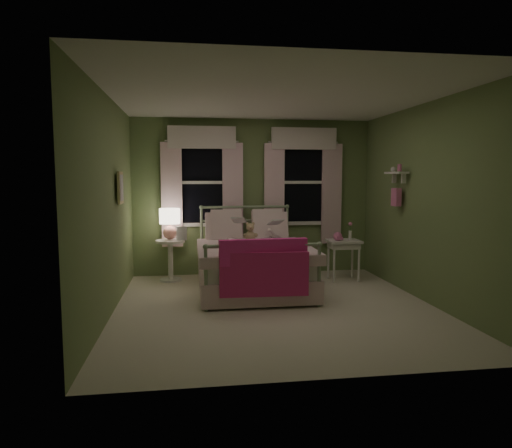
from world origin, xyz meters
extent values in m
plane|color=silver|center=(0.00, 0.00, 0.00)|extent=(4.20, 4.20, 0.00)
plane|color=white|center=(0.00, 0.00, 2.60)|extent=(4.20, 4.20, 0.00)
plane|color=#738D54|center=(0.00, 2.10, 1.30)|extent=(4.00, 0.00, 4.00)
plane|color=#738D54|center=(0.00, -2.10, 1.30)|extent=(4.00, 0.00, 4.00)
plane|color=#738D54|center=(-2.00, 0.00, 1.30)|extent=(0.00, 4.20, 4.20)
plane|color=#738D54|center=(2.00, 0.00, 1.30)|extent=(0.00, 4.20, 4.20)
cube|color=white|center=(-0.17, 0.91, 0.42)|extent=(1.44, 1.94, 0.26)
cube|color=white|center=(-0.17, 0.91, 0.18)|extent=(1.54, 2.02, 0.30)
cube|color=white|center=(-0.17, 0.76, 0.60)|extent=(1.58, 1.75, 0.14)
cylinder|color=#9EB793|center=(-0.86, 0.91, 0.30)|extent=(0.04, 1.90, 0.04)
cylinder|color=#9EB793|center=(0.52, 0.91, 0.30)|extent=(0.04, 1.90, 0.04)
cylinder|color=#9EB793|center=(-0.88, 1.88, 0.57)|extent=(0.04, 0.04, 1.15)
cylinder|color=#9EB793|center=(0.54, 1.88, 0.57)|extent=(0.04, 0.04, 1.15)
sphere|color=#9EB793|center=(-0.88, 1.88, 1.15)|extent=(0.07, 0.07, 0.07)
sphere|color=#9EB793|center=(0.54, 1.88, 1.15)|extent=(0.07, 0.07, 0.07)
cylinder|color=#9EB793|center=(-0.17, 1.88, 1.15)|extent=(1.42, 0.04, 0.04)
cylinder|color=#9EB793|center=(-0.17, 1.88, 0.93)|extent=(1.38, 0.03, 0.03)
cylinder|color=#9EB793|center=(-0.88, -0.06, 0.40)|extent=(0.04, 0.04, 0.80)
cylinder|color=#9EB793|center=(0.54, -0.06, 0.40)|extent=(0.04, 0.04, 0.80)
sphere|color=#9EB793|center=(-0.88, -0.06, 0.80)|extent=(0.07, 0.07, 0.07)
sphere|color=#9EB793|center=(0.54, -0.06, 0.80)|extent=(0.07, 0.07, 0.07)
cylinder|color=#9EB793|center=(-0.17, -0.06, 0.80)|extent=(1.42, 0.04, 0.04)
cube|color=white|center=(-0.55, 1.61, 0.80)|extent=(0.55, 0.32, 0.57)
cube|color=white|center=(0.21, 1.61, 0.80)|extent=(0.55, 0.32, 0.57)
cube|color=white|center=(-0.50, 1.61, 0.88)|extent=(0.48, 0.30, 0.51)
cube|color=white|center=(0.16, 1.61, 0.88)|extent=(0.48, 0.30, 0.51)
cube|color=#F42F95|center=(-0.17, -0.06, 0.72)|extent=(1.10, 0.16, 0.32)
cube|color=#DE2B7A|center=(-0.17, -0.13, 0.45)|extent=(1.10, 0.08, 0.55)
imported|color=#F7D1DD|center=(-0.45, 1.36, 0.93)|extent=(0.27, 0.19, 0.71)
imported|color=#F7D1DD|center=(0.11, 1.36, 0.93)|extent=(0.42, 0.36, 0.73)
imported|color=beige|center=(-0.45, 1.11, 0.96)|extent=(0.22, 0.17, 0.26)
imported|color=beige|center=(0.11, 1.11, 0.92)|extent=(0.21, 0.14, 0.26)
sphere|color=tan|center=(-0.17, 1.21, 0.75)|extent=(0.16, 0.16, 0.16)
sphere|color=tan|center=(-0.17, 1.19, 0.89)|extent=(0.12, 0.12, 0.12)
sphere|color=tan|center=(-0.21, 1.19, 0.95)|extent=(0.05, 0.05, 0.05)
sphere|color=tan|center=(-0.12, 1.19, 0.95)|extent=(0.05, 0.05, 0.05)
sphere|color=tan|center=(-0.25, 1.18, 0.77)|extent=(0.06, 0.06, 0.06)
sphere|color=tan|center=(-0.09, 1.18, 0.77)|extent=(0.06, 0.06, 0.06)
sphere|color=#8C6B51|center=(-0.17, 1.14, 0.89)|extent=(0.04, 0.04, 0.04)
cylinder|color=white|center=(-1.37, 1.70, 0.63)|extent=(0.46, 0.46, 0.04)
cylinder|color=white|center=(-1.37, 1.70, 0.32)|extent=(0.08, 0.08, 0.60)
cylinder|color=white|center=(-1.37, 1.70, 0.01)|extent=(0.34, 0.34, 0.03)
sphere|color=tan|center=(-1.37, 1.70, 0.77)|extent=(0.22, 0.22, 0.22)
cylinder|color=pink|center=(-1.37, 1.70, 0.89)|extent=(0.03, 0.03, 0.13)
cylinder|color=#FFEAC6|center=(-1.37, 1.70, 1.03)|extent=(0.32, 0.32, 0.24)
imported|color=beige|center=(-1.27, 1.62, 0.66)|extent=(0.17, 0.23, 0.02)
cube|color=white|center=(1.34, 1.31, 0.63)|extent=(0.50, 0.40, 0.04)
cube|color=white|center=(1.34, 1.31, 0.56)|extent=(0.44, 0.34, 0.08)
cylinder|color=white|center=(1.14, 1.16, 0.31)|extent=(0.04, 0.04, 0.60)
cylinder|color=white|center=(1.54, 1.16, 0.31)|extent=(0.04, 0.04, 0.60)
cylinder|color=white|center=(1.14, 1.46, 0.31)|extent=(0.04, 0.04, 0.60)
cylinder|color=white|center=(1.54, 1.46, 0.31)|extent=(0.04, 0.04, 0.60)
sphere|color=pink|center=(1.24, 1.31, 0.71)|extent=(0.14, 0.14, 0.14)
cube|color=pink|center=(1.24, 1.22, 0.69)|extent=(0.10, 0.04, 0.04)
cylinder|color=white|center=(1.46, 1.36, 0.72)|extent=(0.05, 0.05, 0.14)
cylinder|color=#4C7F3F|center=(1.46, 1.36, 0.83)|extent=(0.01, 0.01, 0.12)
sphere|color=pink|center=(1.46, 1.36, 0.90)|extent=(0.06, 0.06, 0.06)
cube|color=black|center=(-0.85, 2.08, 1.55)|extent=(0.76, 0.02, 1.35)
cube|color=white|center=(-0.85, 2.06, 2.25)|extent=(0.84, 0.05, 0.06)
cube|color=white|center=(-0.85, 2.06, 0.85)|extent=(0.84, 0.05, 0.06)
cube|color=white|center=(-1.25, 2.06, 1.55)|extent=(0.06, 0.05, 1.40)
cube|color=white|center=(-0.45, 2.06, 1.55)|extent=(0.06, 0.05, 1.40)
cube|color=white|center=(-0.85, 2.06, 1.55)|extent=(0.76, 0.04, 0.05)
cube|color=white|center=(-1.35, 2.02, 1.35)|extent=(0.34, 0.06, 1.70)
cube|color=silver|center=(-0.35, 2.02, 1.35)|extent=(0.34, 0.06, 1.70)
cube|color=white|center=(-0.85, 2.00, 2.28)|extent=(1.10, 0.08, 0.36)
cylinder|color=white|center=(-0.85, 2.04, 2.22)|extent=(1.20, 0.03, 0.03)
cube|color=black|center=(0.85, 2.08, 1.55)|extent=(0.76, 0.02, 1.35)
cube|color=white|center=(0.85, 2.06, 2.25)|extent=(0.84, 0.05, 0.06)
cube|color=white|center=(0.85, 2.06, 0.85)|extent=(0.84, 0.05, 0.06)
cube|color=white|center=(0.45, 2.06, 1.55)|extent=(0.06, 0.05, 1.40)
cube|color=white|center=(1.25, 2.06, 1.55)|extent=(0.06, 0.05, 1.40)
cube|color=white|center=(0.85, 2.06, 1.55)|extent=(0.76, 0.04, 0.05)
cube|color=white|center=(0.35, 2.02, 1.35)|extent=(0.34, 0.06, 1.70)
cube|color=white|center=(1.35, 2.02, 1.35)|extent=(0.34, 0.06, 1.70)
cube|color=white|center=(0.85, 2.00, 2.28)|extent=(1.10, 0.08, 0.36)
cylinder|color=white|center=(0.85, 2.04, 2.22)|extent=(1.20, 0.03, 0.03)
cube|color=white|center=(1.89, 0.70, 1.70)|extent=(0.15, 0.50, 0.03)
cube|color=white|center=(1.93, 0.55, 1.62)|extent=(0.06, 0.03, 0.14)
cube|color=white|center=(1.93, 0.85, 1.62)|extent=(0.06, 0.03, 0.14)
cylinder|color=pink|center=(1.89, 0.60, 1.77)|extent=(0.06, 0.06, 0.10)
sphere|color=white|center=(1.89, 0.80, 1.75)|extent=(0.08, 0.08, 0.08)
cube|color=pink|center=(1.90, 0.70, 1.35)|extent=(0.08, 0.18, 0.26)
cube|color=beige|center=(-1.95, 0.60, 1.50)|extent=(0.03, 0.32, 0.42)
cube|color=silver|center=(-1.94, 0.60, 1.50)|extent=(0.01, 0.25, 0.34)
camera|label=1|loc=(-1.05, -5.54, 1.64)|focal=32.00mm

